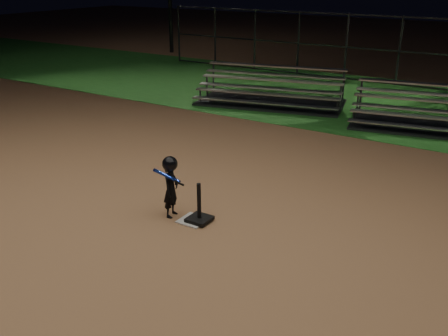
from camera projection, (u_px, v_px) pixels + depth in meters
ground at (193, 221)px, 8.82m from camera, size 80.00×80.00×0.00m
grass_strip at (370, 102)px, 16.71m from camera, size 60.00×8.00×0.01m
home_plate at (193, 220)px, 8.82m from camera, size 0.45×0.45×0.02m
batting_tee at (199, 214)px, 8.74m from camera, size 0.38×0.38×0.69m
child_batter at (171, 185)px, 8.80m from camera, size 0.41×0.59×1.11m
bleacher_left at (270, 97)px, 16.37m from camera, size 4.94×3.19×1.12m
bleacher_right at (437, 121)px, 13.82m from camera, size 4.75×2.93×1.09m
backstop_fence at (399, 51)px, 18.62m from camera, size 20.08×0.08×2.50m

